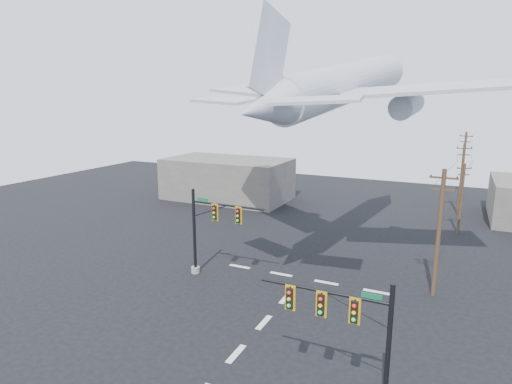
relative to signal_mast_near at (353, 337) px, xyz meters
The scene contains 11 objects.
ground 8.27m from the signal_mast_near, 166.82° to the left, with size 120.00×120.00×0.00m, color black.
lane_markings 10.70m from the signal_mast_near, 135.50° to the left, with size 14.00×21.20×0.01m.
signal_mast_near is the anchor object (origin of this frame).
signal_mast_far 18.09m from the signal_mast_near, 143.50° to the left, with size 6.85×0.82×7.41m.
utility_pole_a 15.30m from the signal_mast_near, 79.08° to the left, with size 1.96×0.33×9.79m.
utility_pole_b 32.87m from the signal_mast_near, 82.25° to the left, with size 1.50×0.75×7.91m.
utility_pole_c 42.18m from the signal_mast_near, 84.10° to the left, with size 1.85×0.59×9.19m.
utility_pole_d 56.85m from the signal_mast_near, 85.38° to the left, with size 1.93×0.78×9.64m.
power_lines 36.30m from the signal_mast_near, 83.46° to the left, with size 3.48×41.69×0.82m.
airliner 23.86m from the signal_mast_near, 106.21° to the left, with size 29.81×31.69×8.34m.
building_left 45.62m from the signal_mast_near, 126.49° to the left, with size 18.00×10.00×6.00m, color #656159.
Camera 1 is at (10.74, -19.88, 14.73)m, focal length 30.00 mm.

